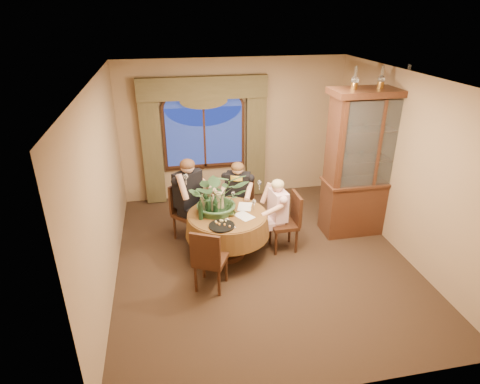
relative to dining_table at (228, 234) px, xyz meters
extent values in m
plane|color=black|center=(0.52, -0.20, -0.38)|extent=(5.00, 5.00, 0.00)
plane|color=#937859|center=(0.52, 2.30, 1.02)|extent=(4.50, 0.00, 4.50)
plane|color=#937859|center=(2.77, -0.20, 1.02)|extent=(0.00, 5.00, 5.00)
plane|color=white|center=(0.52, -0.20, 2.42)|extent=(5.00, 5.00, 0.00)
cube|color=#443D23|center=(-1.11, 2.18, 0.80)|extent=(0.38, 0.14, 2.32)
cube|color=#443D23|center=(0.95, 2.18, 0.80)|extent=(0.38, 0.14, 2.32)
cylinder|color=maroon|center=(0.00, 0.00, 0.00)|extent=(1.64, 1.64, 0.75)
cube|color=#381D13|center=(2.48, 0.35, 0.88)|extent=(1.54, 0.61, 2.51)
cube|color=black|center=(0.92, 0.02, 0.10)|extent=(0.43, 0.43, 0.96)
cube|color=black|center=(0.36, 0.79, 0.10)|extent=(0.56, 0.56, 0.96)
cube|color=black|center=(-0.57, 0.65, 0.10)|extent=(0.59, 0.59, 0.96)
cube|color=black|center=(-0.36, -0.75, 0.10)|extent=(0.56, 0.56, 0.96)
imported|color=#365E35|center=(-0.11, 0.13, 0.97)|extent=(0.92, 1.03, 0.80)
imported|color=#4F5629|center=(0.05, -0.06, 0.40)|extent=(0.15, 0.15, 0.05)
cylinder|color=black|center=(-0.14, -0.38, 0.39)|extent=(0.38, 0.38, 0.02)
cylinder|color=tan|center=(-0.37, 0.08, 0.54)|extent=(0.07, 0.07, 0.33)
cylinder|color=black|center=(-0.29, -0.01, 0.54)|extent=(0.07, 0.07, 0.33)
cylinder|color=black|center=(-0.19, -0.03, 0.54)|extent=(0.07, 0.07, 0.33)
cylinder|color=tan|center=(-0.21, 0.02, 0.54)|extent=(0.07, 0.07, 0.33)
cylinder|color=black|center=(-0.42, -0.10, 0.54)|extent=(0.07, 0.07, 0.33)
cylinder|color=black|center=(-0.31, 0.21, 0.54)|extent=(0.07, 0.07, 0.33)
cube|color=white|center=(0.24, -0.14, 0.38)|extent=(0.33, 0.36, 0.00)
cube|color=white|center=(0.31, 0.17, 0.38)|extent=(0.29, 0.35, 0.00)
cube|color=white|center=(-0.09, -0.33, 0.38)|extent=(0.27, 0.34, 0.00)
camera|label=1|loc=(-0.86, -5.40, 3.29)|focal=30.00mm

